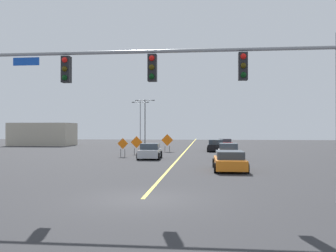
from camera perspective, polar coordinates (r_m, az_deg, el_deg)
The scene contains 14 objects.
ground at distance 14.31m, azimuth -4.04°, elevation -11.48°, with size 150.59×150.59×0.00m, color #2D2D30.
road_centre_stripe at distance 55.78m, azimuth 3.43°, elevation -3.23°, with size 0.16×83.66×0.01m.
traffic_signal_assembly at distance 13.97m, azimuth 4.65°, elevation 7.97°, with size 13.99×0.44×6.30m.
street_lamp_mid_left at distance 67.48m, azimuth -3.66°, elevation 1.38°, with size 3.65×0.24×8.18m.
street_lamp_near_left at distance 66.09m, azimuth -4.41°, elevation 1.17°, with size 3.12×0.24×7.73m.
construction_sign_left_shoulder at distance 42.78m, azimuth -0.12°, elevation -2.34°, with size 1.40×0.27×2.10m.
construction_sign_median_near at distance 35.42m, azimuth -7.18°, elevation -2.97°, with size 1.08×0.15×1.83m.
construction_sign_median_far at distance 38.63m, azimuth -5.00°, elevation -2.69°, with size 1.29×0.21×1.94m.
car_silver_mid at distance 32.94m, azimuth -2.87°, elevation -4.04°, with size 2.15×3.92×1.39m.
car_white_far at distance 32.30m, azimuth 9.53°, elevation -4.10°, with size 2.09×4.42×1.46m.
car_black_approaching at distance 43.98m, azimuth 7.58°, elevation -3.14°, with size 2.17×4.46×1.41m.
car_red_near at distance 53.60m, azimuth 8.99°, elevation -2.71°, with size 2.20×4.45×1.26m.
car_orange_passing at distance 24.13m, azimuth 9.72°, elevation -5.48°, with size 2.16×4.61×1.28m.
roadside_building_west at distance 62.19m, azimuth -19.22°, elevation -1.23°, with size 9.75×5.37×3.67m.
Camera 1 is at (2.43, -13.83, 2.75)m, focal length 38.48 mm.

